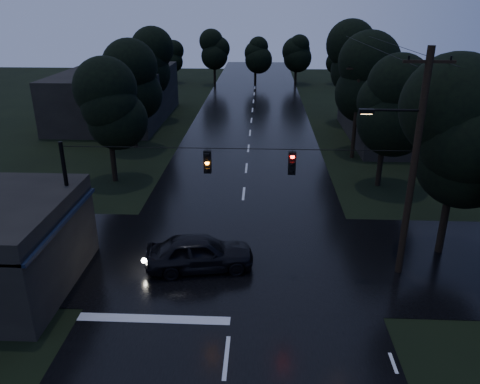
{
  "coord_description": "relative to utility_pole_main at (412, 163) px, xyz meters",
  "views": [
    {
      "loc": [
        1.09,
        -7.87,
        11.57
      ],
      "look_at": [
        0.02,
        14.6,
        2.35
      ],
      "focal_mm": 35.0,
      "sensor_mm": 36.0,
      "label": 1
    }
  ],
  "objects": [
    {
      "name": "building_far_right",
      "position": [
        6.59,
        23.0,
        -3.06
      ],
      "size": [
        10.0,
        14.0,
        4.4
      ],
      "primitive_type": "cube",
      "color": "black",
      "rests_on": "ground"
    },
    {
      "name": "tree_right_b",
      "position": [
        2.19,
        19.0,
        0.74
      ],
      "size": [
        4.48,
        4.48,
        9.44
      ],
      "color": "black",
      "rests_on": "ground"
    },
    {
      "name": "tree_right_c",
      "position": [
        2.79,
        29.0,
        1.11
      ],
      "size": [
        4.76,
        4.76,
        10.03
      ],
      "color": "black",
      "rests_on": "ground"
    },
    {
      "name": "span_signals",
      "position": [
        -6.85,
        -0.01,
        -0.01
      ],
      "size": [
        15.0,
        0.37,
        1.12
      ],
      "color": "black",
      "rests_on": "ground"
    },
    {
      "name": "tree_left_b",
      "position": [
        -17.01,
        19.0,
        0.36
      ],
      "size": [
        4.2,
        4.2,
        8.85
      ],
      "color": "black",
      "rests_on": "ground"
    },
    {
      "name": "tree_right_a",
      "position": [
        1.59,
        11.0,
        0.36
      ],
      "size": [
        4.2,
        4.2,
        8.85
      ],
      "color": "black",
      "rests_on": "ground"
    },
    {
      "name": "anchor_pole_left",
      "position": [
        -14.91,
        0.0,
        -2.26
      ],
      "size": [
        0.18,
        0.18,
        6.0
      ],
      "primitive_type": "cylinder",
      "color": "black",
      "rests_on": "ground"
    },
    {
      "name": "tree_left_c",
      "position": [
        -17.61,
        29.0,
        0.74
      ],
      "size": [
        4.48,
        4.48,
        9.44
      ],
      "color": "black",
      "rests_on": "ground"
    },
    {
      "name": "main_road",
      "position": [
        -7.41,
        19.0,
        -5.26
      ],
      "size": [
        12.0,
        120.0,
        0.02
      ],
      "primitive_type": "cube",
      "color": "black",
      "rests_on": "ground"
    },
    {
      "name": "tree_corner_near",
      "position": [
        2.59,
        2.0,
        0.74
      ],
      "size": [
        4.48,
        4.48,
        9.44
      ],
      "color": "black",
      "rests_on": "ground"
    },
    {
      "name": "building_far_left",
      "position": [
        -21.41,
        29.0,
        -2.76
      ],
      "size": [
        10.0,
        16.0,
        5.0
      ],
      "primitive_type": "cube",
      "color": "black",
      "rests_on": "ground"
    },
    {
      "name": "utility_pole_main",
      "position": [
        0.0,
        0.0,
        0.0
      ],
      "size": [
        3.5,
        0.3,
        10.0
      ],
      "color": "black",
      "rests_on": "ground"
    },
    {
      "name": "utility_pole_far",
      "position": [
        0.89,
        17.0,
        -1.38
      ],
      "size": [
        2.0,
        0.3,
        7.5
      ],
      "color": "black",
      "rests_on": "ground"
    },
    {
      "name": "car",
      "position": [
        -9.06,
        -0.14,
        -4.42
      ],
      "size": [
        5.2,
        2.79,
        1.68
      ],
      "primitive_type": "imported",
      "rotation": [
        0.0,
        0.0,
        1.74
      ],
      "color": "black",
      "rests_on": "ground"
    },
    {
      "name": "tree_left_a",
      "position": [
        -16.41,
        11.0,
        -0.02
      ],
      "size": [
        3.92,
        3.92,
        8.26
      ],
      "color": "black",
      "rests_on": "ground"
    },
    {
      "name": "cross_street",
      "position": [
        -7.41,
        1.0,
        -5.26
      ],
      "size": [
        60.0,
        9.0,
        0.02
      ],
      "primitive_type": "cube",
      "color": "black",
      "rests_on": "ground"
    }
  ]
}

